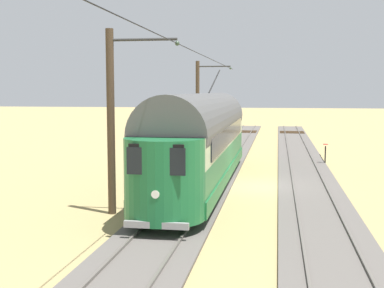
% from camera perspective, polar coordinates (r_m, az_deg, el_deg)
% --- Properties ---
extents(ground_plane, '(220.00, 220.00, 0.00)m').
position_cam_1_polar(ground_plane, '(24.11, 7.00, -4.69)').
color(ground_plane, '#9E8956').
extents(track_streetcar_siding, '(2.80, 80.00, 0.18)m').
position_cam_1_polar(track_streetcar_siding, '(24.43, 12.82, -4.53)').
color(track_streetcar_siding, '#56514C').
rests_on(track_streetcar_siding, ground).
extents(track_adjacent_siding, '(2.80, 80.00, 0.18)m').
position_cam_1_polar(track_adjacent_siding, '(24.63, 1.31, -4.30)').
color(track_adjacent_siding, '#56514C').
rests_on(track_adjacent_siding, ground).
extents(vintage_streetcar, '(2.65, 18.34, 5.48)m').
position_cam_1_polar(vintage_streetcar, '(23.69, 1.10, 0.70)').
color(vintage_streetcar, '#196033').
rests_on(vintage_streetcar, ground).
extents(catenary_pole_foreground, '(2.63, 0.28, 6.58)m').
position_cam_1_polar(catenary_pole_foreground, '(37.95, 0.73, 4.44)').
color(catenary_pole_foreground, '#423323').
rests_on(catenary_pole_foreground, ground).
extents(catenary_pole_mid_near, '(2.63, 0.28, 6.58)m').
position_cam_1_polar(catenary_pole_mid_near, '(18.48, -8.77, 2.80)').
color(catenary_pole_mid_near, '#423323').
rests_on(catenary_pole_mid_near, ground).
extents(overhead_wire_run, '(2.43, 43.95, 0.18)m').
position_cam_1_polar(overhead_wire_run, '(18.60, -1.36, 10.90)').
color(overhead_wire_run, black).
rests_on(overhead_wire_run, ground).
extents(switch_stand, '(0.50, 0.30, 1.24)m').
position_cam_1_polar(switch_stand, '(31.99, 14.51, -0.95)').
color(switch_stand, black).
rests_on(switch_stand, ground).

